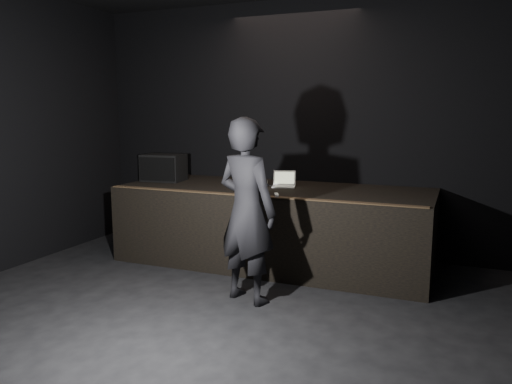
{
  "coord_description": "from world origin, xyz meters",
  "views": [
    {
      "loc": [
        2.22,
        -3.26,
        1.97
      ],
      "look_at": [
        -0.07,
        2.3,
        1.0
      ],
      "focal_mm": 35.0,
      "sensor_mm": 36.0,
      "label": 1
    }
  ],
  "objects_px": {
    "stage_riser": "(274,225)",
    "stage_monitor": "(163,168)",
    "person": "(247,211)",
    "beer_can": "(265,188)",
    "laptop": "(284,183)"
  },
  "relations": [
    {
      "from": "stage_riser",
      "to": "stage_monitor",
      "type": "bearing_deg",
      "value": 179.92
    },
    {
      "from": "person",
      "to": "stage_riser",
      "type": "bearing_deg",
      "value": -64.04
    },
    {
      "from": "stage_riser",
      "to": "person",
      "type": "bearing_deg",
      "value": -81.22
    },
    {
      "from": "stage_monitor",
      "to": "beer_can",
      "type": "distance_m",
      "value": 1.85
    },
    {
      "from": "beer_can",
      "to": "stage_monitor",
      "type": "bearing_deg",
      "value": 162.28
    },
    {
      "from": "laptop",
      "to": "stage_riser",
      "type": "bearing_deg",
      "value": -140.53
    },
    {
      "from": "laptop",
      "to": "person",
      "type": "xyz_separation_m",
      "value": [
        0.12,
        -1.5,
        -0.09
      ]
    },
    {
      "from": "stage_riser",
      "to": "laptop",
      "type": "height_order",
      "value": "laptop"
    },
    {
      "from": "stage_riser",
      "to": "beer_can",
      "type": "bearing_deg",
      "value": -80.69
    },
    {
      "from": "stage_monitor",
      "to": "person",
      "type": "xyz_separation_m",
      "value": [
        1.88,
        -1.37,
        -0.23
      ]
    },
    {
      "from": "person",
      "to": "beer_can",
      "type": "bearing_deg",
      "value": -64.4
    },
    {
      "from": "person",
      "to": "laptop",
      "type": "bearing_deg",
      "value": -68.34
    },
    {
      "from": "stage_monitor",
      "to": "laptop",
      "type": "distance_m",
      "value": 1.77
    },
    {
      "from": "stage_riser",
      "to": "stage_monitor",
      "type": "height_order",
      "value": "stage_monitor"
    },
    {
      "from": "stage_riser",
      "to": "person",
      "type": "height_order",
      "value": "person"
    }
  ]
}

